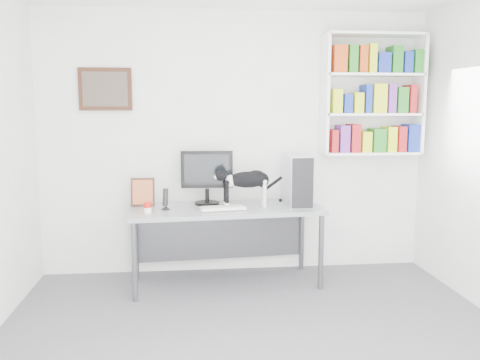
# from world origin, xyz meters

# --- Properties ---
(room) EXTENTS (4.01, 4.01, 2.70)m
(room) POSITION_xyz_m (0.00, 0.00, 1.35)
(room) COLOR #59595F
(room) RESTS_ON ground
(bookshelf) EXTENTS (1.03, 0.28, 1.24)m
(bookshelf) POSITION_xyz_m (1.40, 1.85, 1.85)
(bookshelf) COLOR white
(bookshelf) RESTS_ON room
(wall_art) EXTENTS (0.52, 0.04, 0.42)m
(wall_art) POSITION_xyz_m (-1.30, 1.97, 1.90)
(wall_art) COLOR #3F2014
(wall_art) RESTS_ON room
(desk) EXTENTS (1.89, 0.85, 0.77)m
(desk) POSITION_xyz_m (-0.14, 1.54, 0.38)
(desk) COLOR gray
(desk) RESTS_ON room
(monitor) EXTENTS (0.52, 0.27, 0.54)m
(monitor) POSITION_xyz_m (-0.31, 1.72, 1.04)
(monitor) COLOR black
(monitor) RESTS_ON desk
(keyboard) EXTENTS (0.44, 0.22, 0.03)m
(keyboard) POSITION_xyz_m (-0.18, 1.43, 0.78)
(keyboard) COLOR silver
(keyboard) RESTS_ON desk
(pc_tower) EXTENTS (0.22, 0.49, 0.49)m
(pc_tower) POSITION_xyz_m (0.58, 1.64, 1.01)
(pc_tower) COLOR silver
(pc_tower) RESTS_ON desk
(speaker) EXTENTS (0.12, 0.12, 0.21)m
(speaker) POSITION_xyz_m (-0.71, 1.49, 0.87)
(speaker) COLOR black
(speaker) RESTS_ON desk
(leaning_print) EXTENTS (0.23, 0.09, 0.28)m
(leaning_print) POSITION_xyz_m (-0.94, 1.70, 0.91)
(leaning_print) COLOR #3F2014
(leaning_print) RESTS_ON desk
(soup_can) EXTENTS (0.09, 0.09, 0.10)m
(soup_can) POSITION_xyz_m (-0.87, 1.35, 0.82)
(soup_can) COLOR red
(soup_can) RESTS_ON desk
(cat) EXTENTS (0.61, 0.21, 0.37)m
(cat) POSITION_xyz_m (0.06, 1.51, 0.95)
(cat) COLOR black
(cat) RESTS_ON desk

